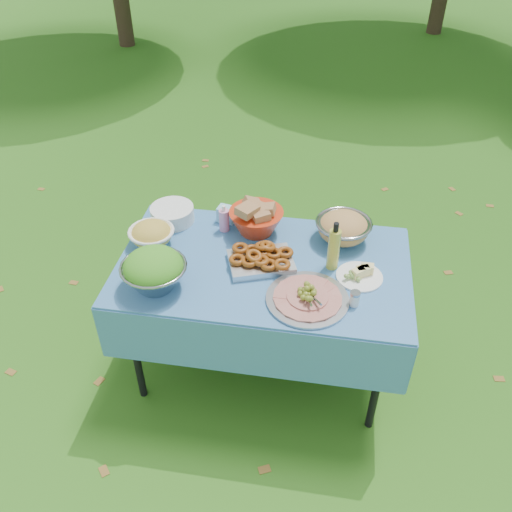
{
  "coord_description": "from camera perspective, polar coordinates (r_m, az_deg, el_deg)",
  "views": [
    {
      "loc": [
        0.3,
        -2.07,
        2.49
      ],
      "look_at": [
        -0.04,
        0.0,
        0.81
      ],
      "focal_mm": 38.0,
      "sensor_mm": 36.0,
      "label": 1
    }
  ],
  "objects": [
    {
      "name": "pasta_bowl_white",
      "position": [
        2.86,
        -10.94,
        2.29
      ],
      "size": [
        0.28,
        0.28,
        0.13
      ],
      "primitive_type": null,
      "rotation": [
        0.0,
        0.0,
        0.23
      ],
      "color": "white",
      "rests_on": "picnic_table"
    },
    {
      "name": "wipes_box",
      "position": [
        3.0,
        -3.12,
        4.42
      ],
      "size": [
        0.11,
        0.09,
        0.09
      ],
      "primitive_type": "cube",
      "rotation": [
        0.0,
        0.0,
        -0.21
      ],
      "color": "#91D8F1",
      "rests_on": "picnic_table"
    },
    {
      "name": "pasta_bowl_steel",
      "position": [
        2.88,
        9.19,
        2.99
      ],
      "size": [
        0.33,
        0.33,
        0.15
      ],
      "primitive_type": null,
      "rotation": [
        0.0,
        0.0,
        -0.17
      ],
      "color": "#969A9E",
      "rests_on": "picnic_table"
    },
    {
      "name": "shaker",
      "position": [
        2.52,
        10.35,
        -4.42
      ],
      "size": [
        0.06,
        0.06,
        0.08
      ],
      "primitive_type": "cylinder",
      "rotation": [
        0.0,
        0.0,
        0.42
      ],
      "color": "white",
      "rests_on": "picnic_table"
    },
    {
      "name": "ground",
      "position": [
        3.26,
        0.65,
        -11.25
      ],
      "size": [
        80.0,
        80.0,
        0.0
      ],
      "primitive_type": "plane",
      "color": "#153A0A",
      "rests_on": "ground"
    },
    {
      "name": "oil_bottle",
      "position": [
        2.65,
        8.22,
        1.08
      ],
      "size": [
        0.07,
        0.07,
        0.27
      ],
      "primitive_type": "cylinder",
      "rotation": [
        0.0,
        0.0,
        0.12
      ],
      "color": "gold",
      "rests_on": "picnic_table"
    },
    {
      "name": "plate_stack",
      "position": [
        3.04,
        -8.8,
        4.4
      ],
      "size": [
        0.28,
        0.28,
        0.09
      ],
      "primitive_type": "cylinder",
      "rotation": [
        0.0,
        0.0,
        -0.18
      ],
      "color": "white",
      "rests_on": "picnic_table"
    },
    {
      "name": "picnic_table",
      "position": [
        2.98,
        0.7,
        -6.53
      ],
      "size": [
        1.46,
        0.86,
        0.76
      ],
      "primitive_type": "cube",
      "color": "#74AFDF",
      "rests_on": "ground"
    },
    {
      "name": "cheese_plate",
      "position": [
        2.67,
        10.89,
        -1.73
      ],
      "size": [
        0.26,
        0.26,
        0.06
      ],
      "primitive_type": "cylinder",
      "rotation": [
        0.0,
        0.0,
        -0.17
      ],
      "color": "white",
      "rests_on": "picnic_table"
    },
    {
      "name": "sanitizer_bottle",
      "position": [
        2.91,
        -3.39,
        4.01
      ],
      "size": [
        0.07,
        0.07,
        0.15
      ],
      "primitive_type": "cylinder",
      "rotation": [
        0.0,
        0.0,
        0.36
      ],
      "color": "pink",
      "rests_on": "picnic_table"
    },
    {
      "name": "bread_bowl",
      "position": [
        2.89,
        0.03,
        4.2
      ],
      "size": [
        0.34,
        0.34,
        0.19
      ],
      "primitive_type": null,
      "rotation": [
        0.0,
        0.0,
        -0.2
      ],
      "color": "red",
      "rests_on": "picnic_table"
    },
    {
      "name": "fried_tray",
      "position": [
        2.69,
        0.52,
        -0.34
      ],
      "size": [
        0.37,
        0.32,
        0.07
      ],
      "primitive_type": "cube",
      "rotation": [
        0.0,
        0.0,
        0.35
      ],
      "color": "silver",
      "rests_on": "picnic_table"
    },
    {
      "name": "charcuterie_platter",
      "position": [
        2.5,
        5.48,
        -3.91
      ],
      "size": [
        0.45,
        0.45,
        0.09
      ],
      "primitive_type": "cylinder",
      "rotation": [
        0.0,
        0.0,
        0.19
      ],
      "color": "#A2A2A8",
      "rests_on": "picnic_table"
    },
    {
      "name": "salad_bowl",
      "position": [
        2.57,
        -10.71,
        -1.47
      ],
      "size": [
        0.32,
        0.32,
        0.2
      ],
      "primitive_type": null,
      "rotation": [
        0.0,
        0.0,
        -0.04
      ],
      "color": "#969A9E",
      "rests_on": "picnic_table"
    }
  ]
}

